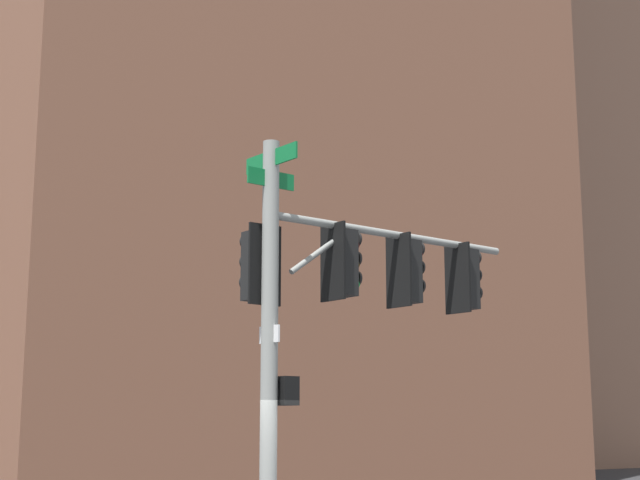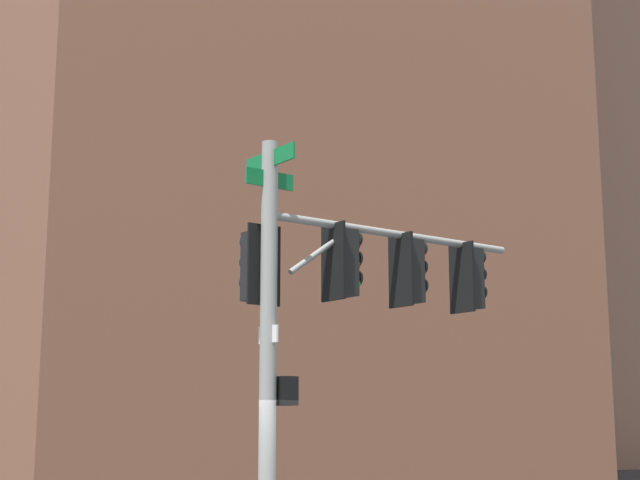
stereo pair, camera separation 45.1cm
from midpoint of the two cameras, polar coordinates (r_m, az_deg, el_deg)
name	(u,v)px [view 1 (the left image)]	position (r m, az deg, el deg)	size (l,w,h in m)	color
signal_pole_assembly	(341,295)	(14.41, 0.33, -3.24)	(1.30, 5.19, 6.18)	gray
building_brick_midblock	(519,155)	(64.26, 11.47, 4.91)	(23.26, 17.99, 38.51)	#845B47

